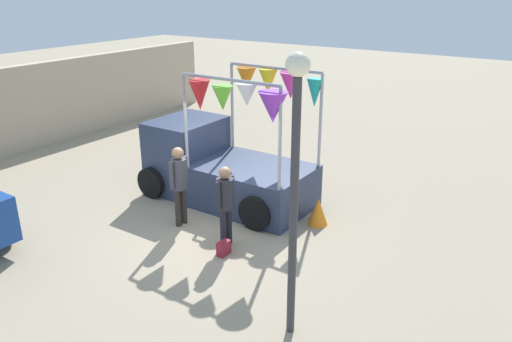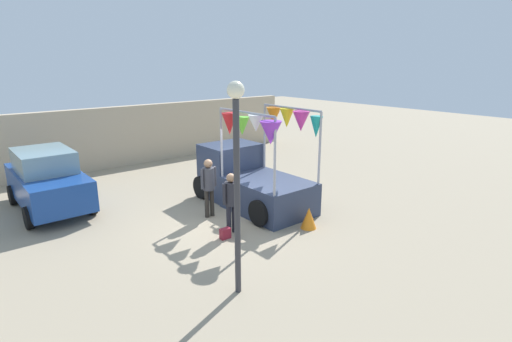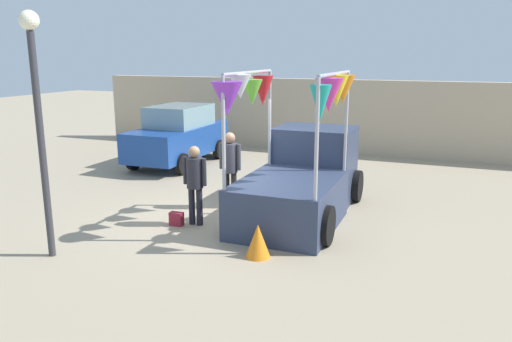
{
  "view_description": "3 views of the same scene",
  "coord_description": "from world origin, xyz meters",
  "px_view_note": "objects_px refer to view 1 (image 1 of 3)",
  "views": [
    {
      "loc": [
        -7.45,
        -6.06,
        4.96
      ],
      "look_at": [
        0.94,
        -0.45,
        1.12
      ],
      "focal_mm": 35.0,
      "sensor_mm": 36.0,
      "label": 1
    },
    {
      "loc": [
        -6.23,
        -8.77,
        4.5
      ],
      "look_at": [
        0.6,
        -0.45,
        1.51
      ],
      "focal_mm": 28.0,
      "sensor_mm": 36.0,
      "label": 2
    },
    {
      "loc": [
        4.41,
        -9.38,
        3.49
      ],
      "look_at": [
        0.83,
        -0.34,
        1.19
      ],
      "focal_mm": 35.0,
      "sensor_mm": 36.0,
      "label": 3
    }
  ],
  "objects_px": {
    "vendor_truck": "(220,161)",
    "folded_kite_bundle_tangerine": "(318,212)",
    "person_vendor": "(179,179)",
    "handbag": "(224,248)",
    "person_customer": "(225,199)",
    "street_lamp": "(295,164)"
  },
  "relations": [
    {
      "from": "vendor_truck",
      "to": "folded_kite_bundle_tangerine",
      "type": "height_order",
      "value": "vendor_truck"
    },
    {
      "from": "person_vendor",
      "to": "handbag",
      "type": "height_order",
      "value": "person_vendor"
    },
    {
      "from": "vendor_truck",
      "to": "person_customer",
      "type": "height_order",
      "value": "vendor_truck"
    },
    {
      "from": "vendor_truck",
      "to": "street_lamp",
      "type": "relative_size",
      "value": 1.0
    },
    {
      "from": "handbag",
      "to": "street_lamp",
      "type": "distance_m",
      "value": 3.59
    },
    {
      "from": "handbag",
      "to": "person_customer",
      "type": "bearing_deg",
      "value": 29.74
    },
    {
      "from": "person_customer",
      "to": "street_lamp",
      "type": "relative_size",
      "value": 0.4
    },
    {
      "from": "handbag",
      "to": "street_lamp",
      "type": "height_order",
      "value": "street_lamp"
    },
    {
      "from": "person_customer",
      "to": "vendor_truck",
      "type": "bearing_deg",
      "value": 40.37
    },
    {
      "from": "person_customer",
      "to": "street_lamp",
      "type": "xyz_separation_m",
      "value": [
        -1.58,
        -2.4,
        1.69
      ]
    },
    {
      "from": "person_customer",
      "to": "street_lamp",
      "type": "height_order",
      "value": "street_lamp"
    },
    {
      "from": "person_customer",
      "to": "folded_kite_bundle_tangerine",
      "type": "xyz_separation_m",
      "value": [
        1.83,
        -1.12,
        -0.71
      ]
    },
    {
      "from": "street_lamp",
      "to": "vendor_truck",
      "type": "bearing_deg",
      "value": 49.23
    },
    {
      "from": "vendor_truck",
      "to": "handbag",
      "type": "distance_m",
      "value": 2.91
    },
    {
      "from": "handbag",
      "to": "person_vendor",
      "type": "bearing_deg",
      "value": 71.31
    },
    {
      "from": "person_vendor",
      "to": "street_lamp",
      "type": "distance_m",
      "value": 4.45
    },
    {
      "from": "person_vendor",
      "to": "handbag",
      "type": "relative_size",
      "value": 6.29
    },
    {
      "from": "person_vendor",
      "to": "street_lamp",
      "type": "height_order",
      "value": "street_lamp"
    },
    {
      "from": "person_vendor",
      "to": "street_lamp",
      "type": "relative_size",
      "value": 0.42
    },
    {
      "from": "vendor_truck",
      "to": "person_vendor",
      "type": "distance_m",
      "value": 1.68
    },
    {
      "from": "person_customer",
      "to": "handbag",
      "type": "relative_size",
      "value": 5.95
    },
    {
      "from": "handbag",
      "to": "folded_kite_bundle_tangerine",
      "type": "relative_size",
      "value": 0.47
    }
  ]
}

